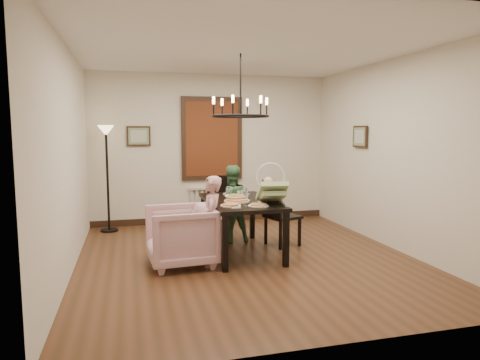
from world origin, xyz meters
name	(u,v)px	position (x,y,z in m)	size (l,w,h in m)	color
room_shell	(240,155)	(0.00, 0.37, 1.40)	(4.51, 5.00, 2.81)	#57311E
dining_table	(241,206)	(-0.01, 0.28, 0.68)	(0.93, 1.65, 0.77)	black
chair_far	(220,206)	(-0.08, 1.41, 0.50)	(0.44, 0.44, 1.00)	black
chair_right	(283,213)	(0.71, 0.51, 0.51)	(0.45, 0.45, 1.02)	black
armchair	(181,236)	(-0.91, -0.06, 0.39)	(0.84, 0.86, 0.78)	beige
elderly_woman	(211,229)	(-0.53, -0.19, 0.49)	(0.36, 0.23, 0.97)	#C78D91
seated_man	(231,210)	(0.00, 0.92, 0.50)	(0.49, 0.38, 1.01)	#497B4E
baby_bouncer	(272,190)	(0.31, -0.15, 0.96)	(0.42, 0.59, 0.38)	#ADD090
salad_bowl	(235,198)	(-0.10, 0.25, 0.81)	(0.35, 0.35, 0.09)	white
pizza_platter	(237,200)	(-0.10, 0.16, 0.79)	(0.36, 0.36, 0.04)	tan
drinking_glass	(246,196)	(0.04, 0.19, 0.84)	(0.07, 0.07, 0.13)	silver
window_blinds	(212,139)	(0.00, 2.46, 1.60)	(1.00, 0.03, 1.40)	#642C14
radiator	(212,204)	(0.00, 2.48, 0.35)	(0.92, 0.12, 0.62)	silver
picture_back	(139,136)	(-1.35, 2.47, 1.65)	(0.42, 0.03, 0.36)	black
picture_right	(360,137)	(2.21, 0.90, 1.65)	(0.42, 0.03, 0.36)	black
floor_lamp	(108,180)	(-1.90, 2.15, 0.90)	(0.30, 0.30, 1.80)	black
chandelier	(241,116)	(-0.01, 0.28, 1.95)	(0.80, 0.80, 0.04)	black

